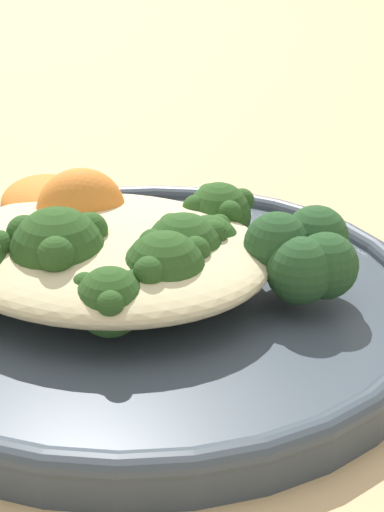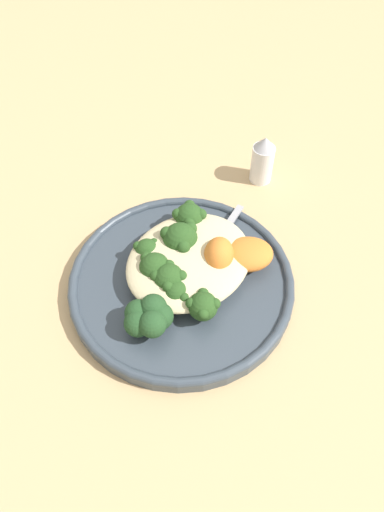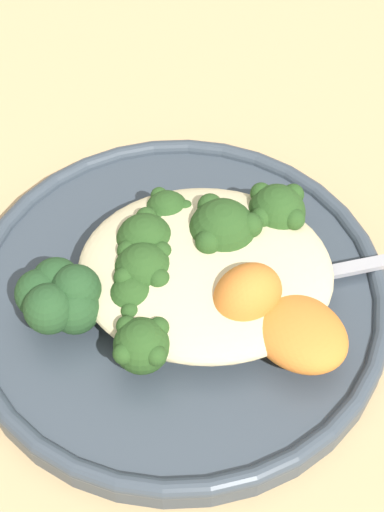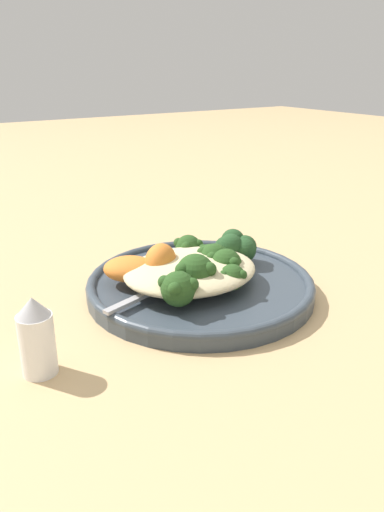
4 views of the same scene
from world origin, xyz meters
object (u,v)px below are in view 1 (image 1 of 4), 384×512
(sweet_potato_chunk_1, at_px, (49,205))
(spoon, at_px, (19,256))
(broccoli_stalk_6, at_px, (204,219))
(broccoli_stalk_4, at_px, (176,251))
(plate, at_px, (143,301))
(broccoli_stalk_1, at_px, (62,253))
(broccoli_stalk_3, at_px, (154,269))
(broccoli_stalk_2, at_px, (105,283))
(kale_tuft, at_px, (300,254))
(quinoa_mound, at_px, (105,252))
(broccoli_stalk_5, at_px, (170,245))
(sweet_potato_chunk_0, at_px, (85,208))

(sweet_potato_chunk_1, distance_m, spoon, 0.05)
(broccoli_stalk_6, bearing_deg, broccoli_stalk_4, -123.70)
(plate, height_order, broccoli_stalk_6, broccoli_stalk_6)
(broccoli_stalk_1, relative_size, broccoli_stalk_6, 1.11)
(broccoli_stalk_1, bearing_deg, broccoli_stalk_6, 145.15)
(broccoli_stalk_4, bearing_deg, spoon, -163.02)
(plate, bearing_deg, broccoli_stalk_3, -50.27)
(spoon, bearing_deg, broccoli_stalk_2, 142.27)
(sweet_potato_chunk_1, bearing_deg, kale_tuft, -6.38)
(quinoa_mound, bearing_deg, kale_tuft, 16.82)
(broccoli_stalk_6, bearing_deg, broccoli_stalk_5, -140.13)
(sweet_potato_chunk_0, bearing_deg, spoon, -126.13)
(quinoa_mound, distance_m, broccoli_stalk_2, 0.03)
(broccoli_stalk_5, height_order, broccoli_stalk_6, broccoli_stalk_6)
(broccoli_stalk_4, height_order, sweet_potato_chunk_1, broccoli_stalk_4)
(broccoli_stalk_1, bearing_deg, broccoli_stalk_3, 93.83)
(broccoli_stalk_1, bearing_deg, broccoli_stalk_5, 134.98)
(broccoli_stalk_4, bearing_deg, broccoli_stalk_2, -110.97)
(broccoli_stalk_5, height_order, spoon, broccoli_stalk_5)
(sweet_potato_chunk_1, relative_size, spoon, 0.61)
(broccoli_stalk_5, bearing_deg, spoon, -170.42)
(plate, height_order, broccoli_stalk_1, broccoli_stalk_1)
(broccoli_stalk_4, height_order, spoon, broccoli_stalk_4)
(broccoli_stalk_5, xyz_separation_m, broccoli_stalk_6, (0.01, 0.03, 0.00))
(quinoa_mound, distance_m, kale_tuft, 0.09)
(plate, relative_size, broccoli_stalk_1, 3.15)
(plate, xyz_separation_m, broccoli_stalk_6, (0.01, 0.05, 0.03))
(plate, distance_m, spoon, 0.07)
(broccoli_stalk_4, xyz_separation_m, spoon, (-0.08, -0.01, -0.01))
(sweet_potato_chunk_0, relative_size, kale_tuft, 0.81)
(quinoa_mound, bearing_deg, sweet_potato_chunk_0, 133.40)
(broccoli_stalk_3, bearing_deg, sweet_potato_chunk_0, 176.80)
(sweet_potato_chunk_0, bearing_deg, broccoli_stalk_4, -19.29)
(plate, distance_m, broccoli_stalk_3, 0.04)
(broccoli_stalk_2, relative_size, broccoli_stalk_6, 1.27)
(broccoli_stalk_4, height_order, kale_tuft, same)
(broccoli_stalk_2, distance_m, sweet_potato_chunk_0, 0.07)
(kale_tuft, bearing_deg, plate, -162.72)
(broccoli_stalk_5, height_order, kale_tuft, kale_tuft)
(broccoli_stalk_3, xyz_separation_m, sweet_potato_chunk_0, (-0.06, 0.04, 0.01))
(broccoli_stalk_1, height_order, sweet_potato_chunk_0, same)
(broccoli_stalk_3, distance_m, broccoli_stalk_4, 0.02)
(broccoli_stalk_1, bearing_deg, sweet_potato_chunk_0, -169.11)
(quinoa_mound, bearing_deg, broccoli_stalk_1, -116.06)
(broccoli_stalk_1, distance_m, broccoli_stalk_2, 0.03)
(broccoli_stalk_1, bearing_deg, kale_tuft, 108.67)
(quinoa_mound, bearing_deg, spoon, -177.55)
(broccoli_stalk_2, bearing_deg, broccoli_stalk_6, 135.06)
(sweet_potato_chunk_0, xyz_separation_m, sweet_potato_chunk_1, (-0.03, 0.02, -0.01))
(plate, xyz_separation_m, kale_tuft, (0.07, 0.02, 0.03))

